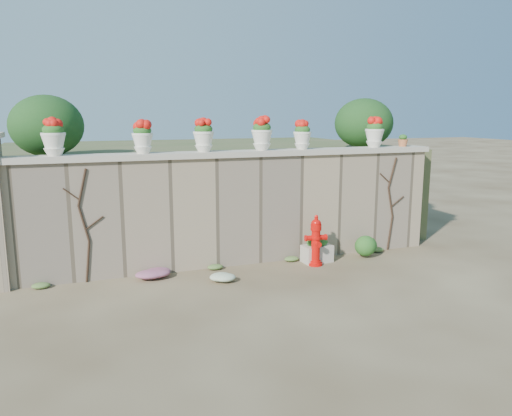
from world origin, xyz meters
name	(u,v)px	position (x,y,z in m)	size (l,w,h in m)	color
ground	(272,294)	(0.00, 0.00, 0.00)	(80.00, 80.00, 0.00)	#4E3B27
stone_wall	(236,210)	(0.00, 1.80, 1.00)	(8.00, 0.40, 2.00)	gray
wall_cap	(236,154)	(0.00, 1.80, 2.05)	(8.10, 0.52, 0.10)	#BBB09F
raised_fill	(197,187)	(0.00, 5.00, 1.00)	(9.00, 6.00, 2.00)	#384C23
back_shrub_left	(46,126)	(-3.20, 3.00, 2.55)	(1.30, 1.30, 1.10)	#143814
back_shrub_right	(364,123)	(3.40, 3.00, 2.55)	(1.30, 1.30, 1.10)	#143814
vine_left	(85,224)	(-2.67, 1.58, 0.99)	(0.60, 0.04, 1.91)	black
vine_right	(391,202)	(3.23, 1.58, 0.99)	(0.60, 0.04, 1.91)	black
fire_hydrant	(316,240)	(1.32, 1.13, 0.48)	(0.41, 0.29, 0.94)	red
planter_box	(317,251)	(1.44, 1.31, 0.21)	(0.58, 0.37, 0.46)	#BBB09F
green_shrub	(367,244)	(2.51, 1.28, 0.26)	(0.55, 0.50, 0.53)	#1E5119
magenta_clump	(155,272)	(-1.59, 1.39, 0.11)	(0.82, 0.55, 0.22)	#D0299C
white_flowers	(226,276)	(-0.50, 0.83, 0.09)	(0.51, 0.41, 0.18)	white
urn_pot_0	(53,137)	(-3.06, 1.80, 2.39)	(0.38, 0.38, 0.60)	silver
urn_pot_1	(143,137)	(-1.65, 1.80, 2.37)	(0.35, 0.35, 0.56)	silver
urn_pot_2	(204,136)	(-0.59, 1.80, 2.39)	(0.37, 0.37, 0.58)	silver
urn_pot_3	(262,134)	(0.50, 1.80, 2.40)	(0.38, 0.38, 0.60)	silver
urn_pot_4	(302,135)	(1.32, 1.80, 2.36)	(0.34, 0.34, 0.53)	silver
urn_pot_5	(375,133)	(2.91, 1.80, 2.39)	(0.37, 0.37, 0.59)	silver
terracotta_pot	(403,141)	(3.59, 1.80, 2.21)	(0.20, 0.20, 0.24)	#BC6739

